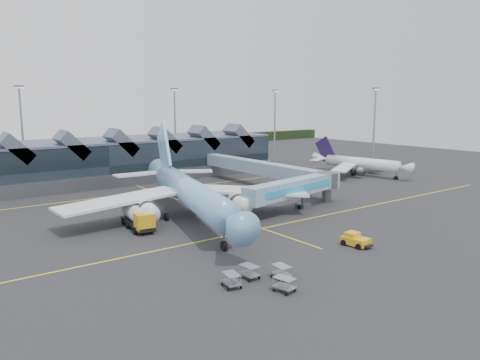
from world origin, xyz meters
TOP-DOWN VIEW (x-y plane):
  - ground at (0.00, 0.00)m, footprint 260.00×260.00m
  - taxi_stripes at (0.00, 10.00)m, footprint 120.00×60.00m
  - tree_line_far at (0.00, 110.00)m, footprint 260.00×4.00m
  - terminal at (-5.07, 47.35)m, footprint 90.00×22.25m
  - light_masts at (21.00, 62.80)m, footprint 132.40×42.56m
  - main_airliner at (-5.53, 3.92)m, footprint 39.74×46.65m
  - regional_jet at (51.58, 16.48)m, footprint 25.20×27.74m
  - jet_bridge at (13.13, -2.29)m, footprint 23.84×7.46m
  - fuel_truck at (-14.59, 3.49)m, footprint 3.86×10.08m
  - pushback_tug at (4.48, -21.63)m, footprint 2.75×4.03m
  - baggage_carts at (-13.41, -24.27)m, footprint 7.28×6.98m

SIDE VIEW (x-z plane):
  - ground at x=0.00m, z-range 0.00..0.00m
  - taxi_stripes at x=0.00m, z-range 0.00..0.01m
  - pushback_tug at x=4.48m, z-range -0.09..1.62m
  - baggage_carts at x=-13.41m, z-range 0.09..1.54m
  - fuel_truck at x=-14.59m, z-range 0.20..3.55m
  - tree_line_far at x=0.00m, z-range 0.00..4.00m
  - regional_jet at x=51.58m, z-range -1.74..7.79m
  - jet_bridge at x=13.13m, z-range 1.11..6.70m
  - main_airliner at x=-5.53m, z-range -3.14..12.09m
  - terminal at x=-5.07m, z-range -1.38..11.14m
  - light_masts at x=21.00m, z-range 1.26..23.71m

